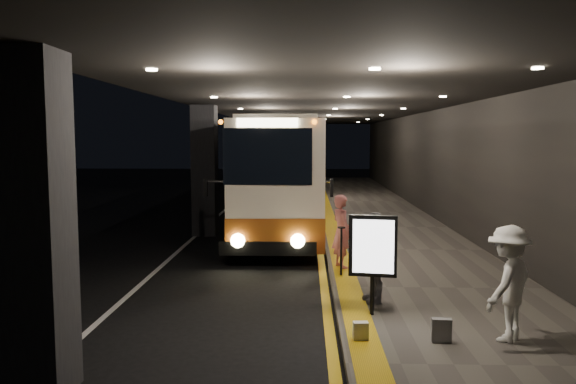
{
  "coord_description": "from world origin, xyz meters",
  "views": [
    {
      "loc": [
        1.94,
        -14.9,
        3.31
      ],
      "look_at": [
        1.4,
        1.74,
        1.7
      ],
      "focal_mm": 35.0,
      "sensor_mm": 36.0,
      "label": 1
    }
  ],
  "objects": [
    {
      "name": "passenger_waiting_grey",
      "position": [
        3.26,
        -4.24,
        1.03
      ],
      "size": [
        0.72,
        1.11,
        1.75
      ],
      "primitive_type": "imported",
      "rotation": [
        0.0,
        0.0,
        -1.37
      ],
      "color": "#56555B",
      "rests_on": "sidewalk"
    },
    {
      "name": "passenger_waiting_white",
      "position": [
        5.09,
        -6.25,
        1.06
      ],
      "size": [
        1.19,
        1.23,
        1.82
      ],
      "primitive_type": "imported",
      "rotation": [
        0.0,
        0.0,
        -2.31
      ],
      "color": "white",
      "rests_on": "sidewalk"
    },
    {
      "name": "info_sign",
      "position": [
        3.13,
        -5.05,
        1.36
      ],
      "size": [
        0.86,
        0.25,
        1.8
      ],
      "rotation": [
        0.0,
        0.0,
        -0.16
      ],
      "color": "black",
      "rests_on": "sidewalk"
    },
    {
      "name": "coach_main",
      "position": [
        0.98,
        4.91,
        1.82
      ],
      "size": [
        2.88,
        12.27,
        3.8
      ],
      "rotation": [
        0.0,
        0.0,
        0.03
      ],
      "color": "beige",
      "rests_on": "ground"
    },
    {
      "name": "coach_third",
      "position": [
        1.04,
        31.8,
        1.82
      ],
      "size": [
        3.28,
        12.19,
        3.79
      ],
      "rotation": [
        0.0,
        0.0,
        -0.06
      ],
      "color": "beige",
      "rests_on": "ground"
    },
    {
      "name": "canopy",
      "position": [
        2.5,
        5.0,
        4.6
      ],
      "size": [
        9.0,
        50.0,
        0.4
      ],
      "primitive_type": "cube",
      "color": "black",
      "rests_on": "support_columns"
    },
    {
      "name": "sidewalk",
      "position": [
        4.75,
        5.0,
        0.07
      ],
      "size": [
        4.5,
        50.0,
        0.15
      ],
      "primitive_type": "cube",
      "color": "#514C44",
      "rests_on": "ground"
    },
    {
      "name": "passenger_boarding",
      "position": [
        2.8,
        -1.39,
        1.05
      ],
      "size": [
        0.65,
        0.77,
        1.79
      ],
      "primitive_type": "imported",
      "rotation": [
        0.0,
        0.0,
        1.97
      ],
      "color": "#A8534E",
      "rests_on": "sidewalk"
    },
    {
      "name": "bag_polka",
      "position": [
        4.05,
        -6.37,
        0.33
      ],
      "size": [
        0.31,
        0.15,
        0.37
      ],
      "primitive_type": "cube",
      "rotation": [
        0.0,
        0.0,
        -0.08
      ],
      "color": "black",
      "rests_on": "sidewalk"
    },
    {
      "name": "support_columns",
      "position": [
        -1.5,
        4.0,
        2.2
      ],
      "size": [
        0.8,
        24.8,
        4.4
      ],
      "color": "black",
      "rests_on": "ground"
    },
    {
      "name": "tactile_strip",
      "position": [
        2.85,
        5.0,
        0.16
      ],
      "size": [
        0.5,
        50.0,
        0.01
      ],
      "primitive_type": "cube",
      "color": "gold",
      "rests_on": "sidewalk"
    },
    {
      "name": "kerb_stripe_yellow",
      "position": [
        2.35,
        5.0,
        0.01
      ],
      "size": [
        0.18,
        50.0,
        0.01
      ],
      "primitive_type": "cube",
      "color": "gold",
      "rests_on": "ground"
    },
    {
      "name": "stanchion_post",
      "position": [
        2.75,
        -2.18,
        0.71
      ],
      "size": [
        0.05,
        0.05,
        1.12
      ],
      "primitive_type": "cylinder",
      "color": "black",
      "rests_on": "sidewalk"
    },
    {
      "name": "terminal_wall",
      "position": [
        7.0,
        5.0,
        3.0
      ],
      "size": [
        0.1,
        50.0,
        6.0
      ],
      "primitive_type": "cube",
      "color": "black",
      "rests_on": "ground"
    },
    {
      "name": "lane_line_white",
      "position": [
        -1.8,
        5.0,
        0.01
      ],
      "size": [
        0.12,
        50.0,
        0.01
      ],
      "primitive_type": "cube",
      "color": "silver",
      "rests_on": "ground"
    },
    {
      "name": "ground",
      "position": [
        0.0,
        0.0,
        0.0
      ],
      "size": [
        90.0,
        90.0,
        0.0
      ],
      "primitive_type": "plane",
      "color": "black"
    },
    {
      "name": "coach_second",
      "position": [
        0.8,
        16.53,
        1.74
      ],
      "size": [
        2.78,
        11.58,
        3.61
      ],
      "rotation": [
        0.0,
        0.0,
        0.03
      ],
      "color": "beige",
      "rests_on": "ground"
    },
    {
      "name": "bag_plain",
      "position": [
        2.8,
        -6.34,
        0.3
      ],
      "size": [
        0.24,
        0.15,
        0.29
      ],
      "primitive_type": "cube",
      "rotation": [
        0.0,
        0.0,
        0.08
      ],
      "color": "white",
      "rests_on": "sidewalk"
    }
  ]
}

